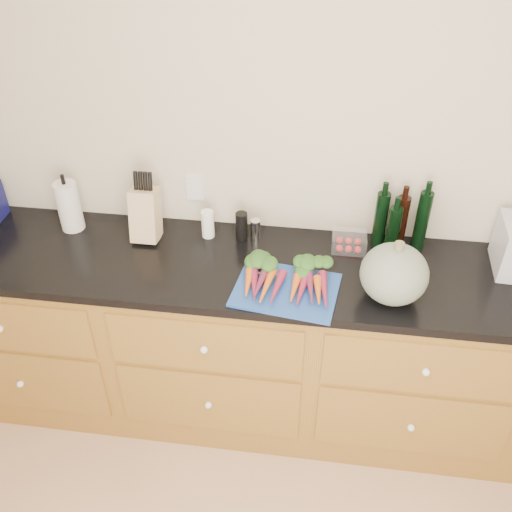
# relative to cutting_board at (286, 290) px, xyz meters

# --- Properties ---
(wall_back) EXTENTS (4.10, 0.05, 2.60)m
(wall_back) POSITION_rel_cutting_board_xyz_m (0.13, 0.48, 0.35)
(wall_back) COLOR beige
(wall_back) RESTS_ON ground
(cabinets) EXTENTS (3.60, 0.64, 0.90)m
(cabinets) POSITION_rel_cutting_board_xyz_m (0.13, 0.16, -0.49)
(cabinets) COLOR brown
(cabinets) RESTS_ON ground
(countertop) EXTENTS (3.64, 0.62, 0.04)m
(countertop) POSITION_rel_cutting_board_xyz_m (0.13, 0.16, -0.03)
(countertop) COLOR black
(countertop) RESTS_ON cabinets
(cutting_board) EXTENTS (0.45, 0.36, 0.01)m
(cutting_board) POSITION_rel_cutting_board_xyz_m (0.00, 0.00, 0.00)
(cutting_board) COLOR #1E4595
(cutting_board) RESTS_ON countertop
(carrots) EXTENTS (0.38, 0.28, 0.05)m
(carrots) POSITION_rel_cutting_board_xyz_m (0.00, 0.04, 0.03)
(carrots) COLOR orange
(carrots) RESTS_ON cutting_board
(squash) EXTENTS (0.27, 0.27, 0.24)m
(squash) POSITION_rel_cutting_board_xyz_m (0.42, 0.02, 0.11)
(squash) COLOR #5D6B5A
(squash) RESTS_ON countertop
(paper_towel) EXTENTS (0.11, 0.11, 0.24)m
(paper_towel) POSITION_rel_cutting_board_xyz_m (-1.03, 0.32, 0.11)
(paper_towel) COLOR silver
(paper_towel) RESTS_ON countertop
(knife_block) EXTENTS (0.12, 0.12, 0.24)m
(knife_block) POSITION_rel_cutting_board_xyz_m (-0.66, 0.30, 0.11)
(knife_block) COLOR tan
(knife_block) RESTS_ON countertop
(grinder_salt) EXTENTS (0.06, 0.06, 0.13)m
(grinder_salt) POSITION_rel_cutting_board_xyz_m (-0.39, 0.34, 0.06)
(grinder_salt) COLOR white
(grinder_salt) RESTS_ON countertop
(grinder_pepper) EXTENTS (0.05, 0.05, 0.14)m
(grinder_pepper) POSITION_rel_cutting_board_xyz_m (-0.24, 0.34, 0.06)
(grinder_pepper) COLOR black
(grinder_pepper) RESTS_ON countertop
(canister_chrome) EXTENTS (0.05, 0.05, 0.10)m
(canister_chrome) POSITION_rel_cutting_board_xyz_m (-0.17, 0.34, 0.05)
(canister_chrome) COLOR white
(canister_chrome) RESTS_ON countertop
(tomato_box) EXTENTS (0.15, 0.12, 0.07)m
(tomato_box) POSITION_rel_cutting_board_xyz_m (0.25, 0.33, 0.03)
(tomato_box) COLOR white
(tomato_box) RESTS_ON countertop
(bottles) EXTENTS (0.23, 0.12, 0.28)m
(bottles) POSITION_rel_cutting_board_xyz_m (0.46, 0.37, 0.12)
(bottles) COLOR black
(bottles) RESTS_ON countertop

